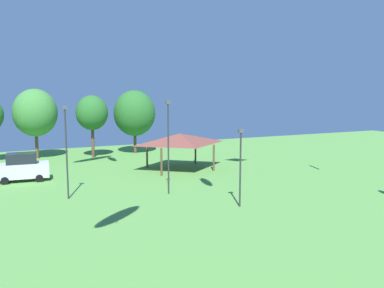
% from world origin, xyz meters
% --- Properties ---
extents(parked_car_third_from_left, '(4.52, 2.21, 2.47)m').
position_xyz_m(parked_car_third_from_left, '(-3.28, 41.26, 1.21)').
color(parked_car_third_from_left, silver).
rests_on(parked_car_third_from_left, ground).
extents(park_pavilion, '(7.05, 5.47, 3.60)m').
position_xyz_m(park_pavilion, '(11.25, 40.42, 3.08)').
color(park_pavilion, brown).
rests_on(park_pavilion, ground).
extents(light_post_0, '(0.36, 0.20, 5.33)m').
position_xyz_m(light_post_0, '(9.95, 26.74, 3.05)').
color(light_post_0, '#2D2D33').
rests_on(light_post_0, ground).
extents(light_post_1, '(0.36, 0.20, 6.79)m').
position_xyz_m(light_post_1, '(-0.45, 33.67, 3.80)').
color(light_post_1, '#2D2D33').
rests_on(light_post_1, ground).
extents(light_post_3, '(0.36, 0.20, 7.12)m').
position_xyz_m(light_post_3, '(6.76, 31.96, 3.97)').
color(light_post_3, '#2D2D33').
rests_on(light_post_3, ground).
extents(treeline_tree_3, '(4.94, 4.94, 8.00)m').
position_xyz_m(treeline_tree_3, '(-1.28, 53.17, 5.27)').
color(treeline_tree_3, brown).
rests_on(treeline_tree_3, ground).
extents(treeline_tree_4, '(3.68, 3.68, 7.26)m').
position_xyz_m(treeline_tree_4, '(4.77, 51.25, 5.20)').
color(treeline_tree_4, brown).
rests_on(treeline_tree_4, ground).
extents(treeline_tree_5, '(5.13, 5.13, 7.82)m').
position_xyz_m(treeline_tree_5, '(10.16, 52.24, 4.99)').
color(treeline_tree_5, brown).
rests_on(treeline_tree_5, ground).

